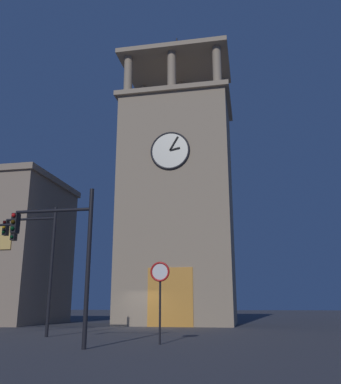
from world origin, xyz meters
The scene contains 5 objects.
ground_plane centered at (0.00, 0.00, 0.00)m, with size 200.00×200.00×0.00m, color #424247.
clocktower centered at (-1.86, -4.64, 9.55)m, with size 9.21×6.77×24.80m.
traffic_signal_mid centered at (2.96, 8.44, 4.01)m, with size 2.88×0.41×6.24m.
traffic_signal_far centered at (-0.78, 13.43, 3.57)m, with size 3.19×0.41×5.62m.
no_horn_sign centered at (-3.93, 11.27, 2.44)m, with size 0.78×0.14×3.10m.
Camera 1 is at (-7.46, 27.47, 1.44)m, focal length 38.81 mm.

